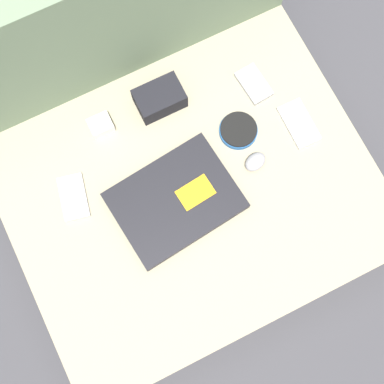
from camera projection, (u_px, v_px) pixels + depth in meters
The scene contains 11 objects.
ground_plane at pixel (192, 205), 1.54m from camera, with size 8.00×8.00×0.00m, color #38383D.
couch_seat at pixel (192, 200), 1.47m from camera, with size 0.95×0.76×0.15m.
couch_backrest at pixel (108, 18), 1.36m from camera, with size 0.95×0.20×0.57m.
laptop at pixel (175, 201), 1.38m from camera, with size 0.33×0.26×0.03m.
computer_mouse at pixel (255, 162), 1.40m from camera, with size 0.07×0.06×0.03m.
speaker_puck at pixel (238, 130), 1.42m from camera, with size 0.10×0.10×0.02m.
phone_silver at pixel (254, 84), 1.46m from camera, with size 0.07×0.11×0.01m.
phone_black at pixel (299, 124), 1.43m from camera, with size 0.07×0.13×0.01m.
phone_small at pixel (74, 197), 1.39m from camera, with size 0.09×0.13×0.01m.
camera_pouch at pixel (160, 98), 1.42m from camera, with size 0.13×0.09×0.06m.
charger_brick at pixel (101, 125), 1.42m from camera, with size 0.06×0.05×0.04m.
Camera 1 is at (-0.14, -0.27, 1.51)m, focal length 50.00 mm.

